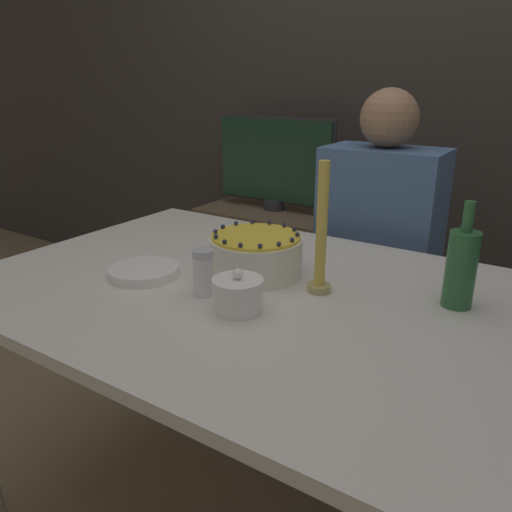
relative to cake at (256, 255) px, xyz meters
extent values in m
cube|color=#38332D|center=(0.05, 1.32, 0.47)|extent=(8.00, 0.05, 2.60)
cube|color=beige|center=(0.05, -0.08, -0.07)|extent=(1.44, 0.98, 0.03)
cylinder|color=beige|center=(-0.61, 0.35, -0.45)|extent=(0.07, 0.07, 0.74)
cylinder|color=white|center=(0.00, 0.00, 0.00)|extent=(0.24, 0.24, 0.10)
cylinder|color=yellow|center=(0.00, 0.00, 0.05)|extent=(0.23, 0.23, 0.01)
sphere|color=#23284C|center=(0.11, 0.00, 0.06)|extent=(0.01, 0.01, 0.01)
sphere|color=#23284C|center=(0.10, 0.05, 0.06)|extent=(0.01, 0.01, 0.01)
sphere|color=#23284C|center=(0.07, 0.08, 0.06)|extent=(0.01, 0.01, 0.01)
sphere|color=#23284C|center=(0.02, 0.10, 0.06)|extent=(0.01, 0.01, 0.01)
sphere|color=#23284C|center=(-0.02, 0.10, 0.06)|extent=(0.01, 0.01, 0.01)
sphere|color=#23284C|center=(-0.07, 0.08, 0.06)|extent=(0.01, 0.01, 0.01)
sphere|color=#23284C|center=(-0.10, 0.05, 0.06)|extent=(0.01, 0.01, 0.01)
sphere|color=#23284C|center=(-0.11, 0.00, 0.06)|extent=(0.01, 0.01, 0.01)
sphere|color=#23284C|center=(-0.10, -0.05, 0.06)|extent=(0.01, 0.01, 0.01)
sphere|color=#23284C|center=(-0.07, -0.08, 0.06)|extent=(0.01, 0.01, 0.01)
sphere|color=#23284C|center=(-0.02, -0.10, 0.06)|extent=(0.01, 0.01, 0.01)
sphere|color=#23284C|center=(0.02, -0.10, 0.06)|extent=(0.01, 0.01, 0.01)
sphere|color=#23284C|center=(0.07, -0.08, 0.06)|extent=(0.01, 0.01, 0.01)
sphere|color=#23284C|center=(0.10, -0.05, 0.06)|extent=(0.01, 0.01, 0.01)
cylinder|color=white|center=(0.09, -0.21, -0.02)|extent=(0.11, 0.11, 0.06)
cylinder|color=white|center=(0.09, -0.21, 0.02)|extent=(0.11, 0.11, 0.01)
sphere|color=white|center=(0.09, -0.21, 0.03)|extent=(0.02, 0.02, 0.02)
cylinder|color=white|center=(-0.03, -0.19, -0.01)|extent=(0.05, 0.05, 0.10)
cylinder|color=silver|center=(-0.03, -0.19, 0.05)|extent=(0.05, 0.05, 0.02)
cylinder|color=white|center=(-0.24, -0.17, -0.05)|extent=(0.18, 0.18, 0.01)
cylinder|color=white|center=(-0.24, -0.17, -0.04)|extent=(0.18, 0.18, 0.01)
cylinder|color=white|center=(-0.24, -0.17, -0.03)|extent=(0.18, 0.18, 0.01)
cylinder|color=tan|center=(0.19, -0.01, -0.04)|extent=(0.06, 0.06, 0.02)
cylinder|color=gold|center=(0.19, -0.01, 0.11)|extent=(0.03, 0.03, 0.30)
cylinder|color=#2D6638|center=(0.49, 0.08, 0.03)|extent=(0.07, 0.07, 0.18)
cylinder|color=#2D6638|center=(0.49, 0.08, 0.16)|extent=(0.02, 0.02, 0.07)
cube|color=#595960|center=(0.12, 0.61, -0.60)|extent=(0.34, 0.34, 0.45)
cube|color=#4C6B99|center=(0.12, 0.61, -0.08)|extent=(0.40, 0.24, 0.60)
sphere|color=#9E7556|center=(0.12, 0.61, 0.32)|extent=(0.19, 0.19, 0.19)
cube|color=brown|center=(-0.59, 1.06, -0.50)|extent=(0.71, 0.44, 0.64)
cylinder|color=#2D2D33|center=(-0.59, 1.06, -0.16)|extent=(0.10, 0.10, 0.05)
cube|color=#2D2D33|center=(-0.59, 1.07, 0.06)|extent=(0.63, 0.02, 0.42)
cube|color=#193823|center=(-0.59, 1.06, 0.06)|extent=(0.61, 0.03, 0.39)
camera|label=1|loc=(0.68, -1.04, 0.44)|focal=35.00mm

